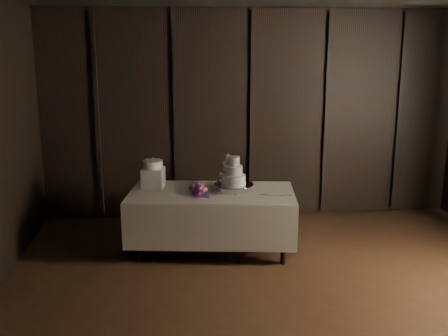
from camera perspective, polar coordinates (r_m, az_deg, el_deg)
room at (r=4.24m, az=9.75°, el=-0.42°), size 6.08×7.08×3.08m
display_table at (r=6.44m, az=-1.34°, el=-5.52°), size 2.10×1.28×0.76m
cake_stand at (r=6.34m, az=1.06°, el=-2.15°), size 0.61×0.61×0.09m
wedding_cake at (r=6.28m, az=0.86°, el=-0.60°), size 0.33×0.28×0.34m
bouquet at (r=6.20m, az=-2.86°, el=-2.39°), size 0.32×0.41×0.18m
box_pedestal at (r=6.53m, az=-7.71°, el=-1.09°), size 0.30×0.30×0.25m
small_cake at (r=6.49m, az=-7.75°, el=0.40°), size 0.28×0.28×0.10m
cake_knife at (r=6.19m, az=5.23°, el=-2.97°), size 0.37×0.10×0.01m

